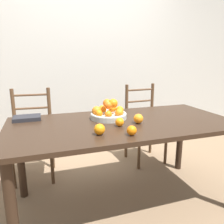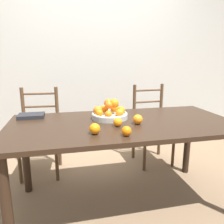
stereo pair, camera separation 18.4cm
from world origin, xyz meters
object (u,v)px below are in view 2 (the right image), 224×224
Objects in this scene: orange_loose_1 at (95,129)px; book_stack at (31,116)px; fruit_bowl at (110,113)px; orange_loose_3 at (127,131)px; orange_loose_0 at (118,122)px; chair_left at (40,134)px; chair_right at (152,126)px; orange_loose_2 at (138,119)px.

book_stack is at bearing 131.09° from orange_loose_1.
orange_loose_3 is at bearing -87.86° from fruit_bowl.
chair_left is at bearing 128.41° from orange_loose_0.
orange_loose_1 reaches higher than orange_loose_0.
orange_loose_0 is 1.00× the size of orange_loose_3.
chair_left is at bearing 137.72° from fruit_bowl.
fruit_bowl is at bearing -38.35° from chair_left.
chair_right reaches higher than fruit_bowl.
book_stack is at bearing 165.39° from fruit_bowl.
fruit_bowl is 0.25m from orange_loose_0.
fruit_bowl is 0.44m from orange_loose_1.
fruit_bowl reaches higher than orange_loose_0.
orange_loose_3 is (0.21, -0.08, -0.00)m from orange_loose_1.
fruit_bowl is at bearing 92.57° from orange_loose_0.
chair_left and chair_right have the same top height.
orange_loose_1 is at bearing -115.95° from fruit_bowl.
chair_right is 4.29× the size of book_stack.
chair_right is at bearing 42.33° from fruit_bowl.
chair_left is at bearing 176.55° from chair_right.
fruit_bowl is 0.72m from book_stack.
fruit_bowl is at bearing 92.14° from orange_loose_3.
orange_loose_3 is at bearing -88.35° from orange_loose_0.
fruit_bowl is 0.33× the size of chair_left.
orange_loose_2 is at bearing -40.34° from chair_left.
orange_loose_0 is at bearing -171.27° from orange_loose_2.
chair_left reaches higher than book_stack.
chair_right is (0.87, 1.01, -0.35)m from orange_loose_1.
orange_loose_1 is 1.13× the size of orange_loose_3.
orange_loose_0 reaches higher than book_stack.
chair_right is 1.47m from book_stack.
fruit_bowl is 0.98m from chair_left.
chair_right reaches higher than orange_loose_1.
orange_loose_0 is at bearing -87.43° from fruit_bowl.
orange_loose_0 is at bearing 91.65° from orange_loose_3.
orange_loose_0 is 0.07× the size of chair_left.
chair_left is (-0.86, 0.84, -0.35)m from orange_loose_2.
book_stack is (-0.70, 0.43, -0.02)m from orange_loose_0.
orange_loose_0 and orange_loose_3 have the same top height.
orange_loose_2 reaches higher than book_stack.
orange_loose_3 is (0.01, -0.22, 0.00)m from orange_loose_0.
fruit_bowl reaches higher than orange_loose_2.
fruit_bowl is 4.01× the size of orange_loose_2.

